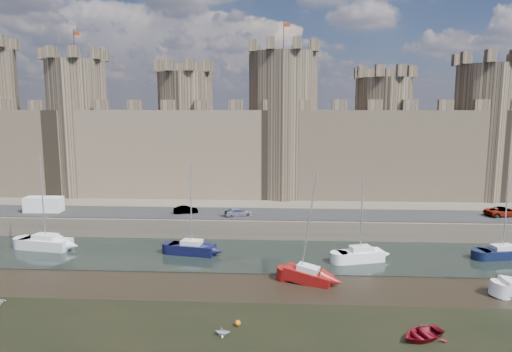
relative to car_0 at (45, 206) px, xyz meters
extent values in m
cube|color=black|center=(31.44, -10.61, -3.10)|extent=(160.00, 12.00, 0.08)
cube|color=#4C443A|center=(31.44, 25.39, -1.89)|extent=(160.00, 60.00, 2.50)
cube|color=black|center=(31.44, -0.61, -0.59)|extent=(160.00, 7.00, 0.10)
cube|color=#42382B|center=(31.44, 13.39, 6.36)|extent=(100.00, 9.00, 14.00)
cylinder|color=#42382B|center=(-0.56, 13.39, 10.36)|extent=(10.00, 10.00, 22.00)
cylinder|color=black|center=(-0.56, 13.39, 23.86)|extent=(0.10, 0.10, 5.00)
cube|color=maroon|center=(-0.06, 13.39, 25.66)|extent=(1.00, 0.03, 0.60)
cylinder|color=#42382B|center=(17.44, 13.39, 9.36)|extent=(9.00, 9.00, 20.00)
cylinder|color=#42382B|center=(33.44, 13.39, 10.86)|extent=(11.00, 11.00, 23.00)
cylinder|color=black|center=(33.44, 13.39, 24.86)|extent=(0.10, 0.10, 5.00)
cube|color=maroon|center=(33.94, 13.39, 26.66)|extent=(1.00, 0.03, 0.60)
cylinder|color=#42382B|center=(49.44, 13.39, 8.86)|extent=(9.00, 9.00, 19.00)
cylinder|color=#42382B|center=(65.44, 13.39, 9.86)|extent=(10.00, 10.00, 21.00)
imported|color=gray|center=(0.00, 0.00, 0.00)|extent=(3.96, 2.20, 1.27)
imported|color=gray|center=(20.19, -0.88, -0.09)|extent=(3.49, 2.10, 1.09)
imported|color=gray|center=(27.52, -2.06, -0.10)|extent=(4.01, 2.69, 1.08)
imported|color=gray|center=(62.83, -0.23, 0.03)|extent=(5.15, 3.16, 1.33)
cube|color=white|center=(0.39, -1.11, 0.45)|extent=(5.02, 2.08, 2.18)
cube|color=silver|center=(4.99, -9.73, -2.44)|extent=(6.33, 3.27, 1.23)
cube|color=silver|center=(4.99, -9.73, -1.55)|extent=(2.91, 2.04, 0.56)
cylinder|color=silver|center=(4.99, -9.73, 3.21)|extent=(0.14, 0.14, 10.07)
cube|color=black|center=(22.94, -10.76, -2.48)|extent=(5.55, 2.96, 1.15)
cube|color=silver|center=(22.94, -10.76, -1.65)|extent=(2.56, 1.83, 0.52)
cylinder|color=silver|center=(22.94, -10.76, 2.80)|extent=(0.14, 0.14, 9.41)
cube|color=white|center=(42.00, -12.20, -2.47)|extent=(5.34, 3.21, 1.18)
cube|color=silver|center=(42.00, -12.20, -1.61)|extent=(2.51, 1.90, 0.53)
cylinder|color=silver|center=(42.00, -12.20, 2.93)|extent=(0.14, 0.14, 9.62)
cube|color=black|center=(58.26, -10.19, -2.55)|extent=(5.63, 3.03, 1.02)
cube|color=silver|center=(58.26, -10.19, -1.81)|extent=(2.60, 1.87, 0.46)
cylinder|color=silver|center=(58.26, -10.19, 2.13)|extent=(0.14, 0.14, 8.34)
cube|color=maroon|center=(35.87, -18.63, -2.55)|extent=(4.99, 3.29, 1.18)
cube|color=silver|center=(35.87, -18.63, -1.68)|extent=(2.37, 1.90, 0.54)
cylinder|color=silver|center=(35.87, -18.63, 2.89)|extent=(0.14, 0.14, 9.69)
imported|color=silver|center=(28.87, -29.43, -2.83)|extent=(1.23, 1.08, 0.62)
imported|color=maroon|center=(43.64, -29.22, -2.77)|extent=(4.28, 3.91, 0.73)
sphere|color=#D46109|center=(29.86, -27.87, -2.90)|extent=(0.48, 0.48, 0.48)
camera|label=1|loc=(33.11, -61.21, 13.75)|focal=32.00mm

